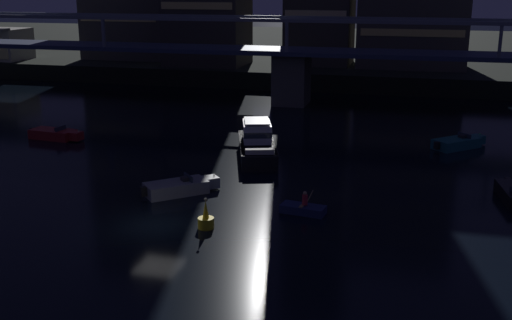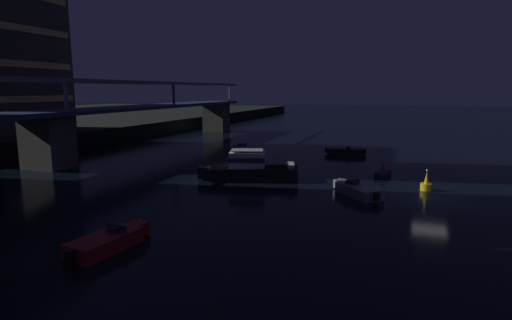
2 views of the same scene
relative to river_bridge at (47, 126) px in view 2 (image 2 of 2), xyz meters
The scene contains 10 objects.
ground_plane 37.81m from the river_bridge, 90.00° to the right, with size 400.00×400.00×0.00m, color black.
river_bridge is the anchor object (origin of this frame).
tower_east_tall 24.26m from the river_bridge, 56.32° to the left, with size 13.72×8.99×24.30m.
cabin_cruiser_near_left 22.46m from the river_bridge, 85.45° to the right, with size 4.97×9.34×2.79m.
speedboat_near_center 34.87m from the river_bridge, 54.95° to the right, with size 2.30×5.23×1.16m.
speedboat_near_right 32.33m from the river_bridge, 91.46° to the right, with size 4.51×4.26×1.16m.
speedboat_mid_left 27.02m from the river_bridge, 128.05° to the right, with size 5.23×2.27×1.16m.
speedboat_mid_center 23.39m from the river_bridge, 42.44° to the right, with size 4.44×4.33×1.16m.
channel_buoy 37.57m from the river_bridge, 85.78° to the right, with size 0.90×0.90×1.76m.
dinghy_with_paddler 34.70m from the river_bridge, 77.44° to the right, with size 2.74×2.54×1.36m.
Camera 2 is at (-33.03, 2.40, 8.18)m, focal length 28.80 mm.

